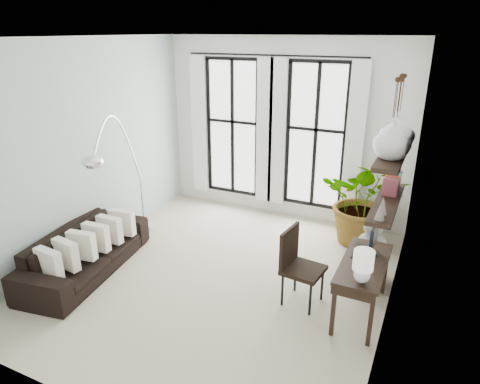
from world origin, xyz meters
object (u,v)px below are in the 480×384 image
Objects in this scene: sofa at (85,251)px; arc_lamp at (117,146)px; desk_chair at (297,261)px; buddha at (370,254)px; desk at (363,267)px; plant at (365,201)px.

sofa is 1.00× the size of arc_lamp.
desk_chair is 1.09× the size of buddha.
buddha is at bearing 92.40° from desk.
desk_chair is at bearing -129.13° from buddha.
desk_chair is 3.07m from arc_lamp.
desk is 1.32× the size of buddha.
desk is 3.79m from arc_lamp.
buddha is at bearing 57.80° from desk_chair.
buddha is (3.61, 0.78, -1.31)m from arc_lamp.
desk_chair is at bearing -3.04° from arc_lamp.
desk is 0.95m from buddha.
plant is 1.45× the size of desk_chair.
plant is 3.91m from arc_lamp.
arc_lamp is at bearing 178.01° from desk.
sofa is 1.51× the size of plant.
buddha reaches higher than sofa.
plant is 2.01m from desk.
plant is 1.17m from buddha.
arc_lamp is (-3.65, 0.13, 1.01)m from desk.
arc_lamp reaches higher than sofa.
plant is at bearing 84.19° from desk_chair.
sofa is 1.57m from arc_lamp.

